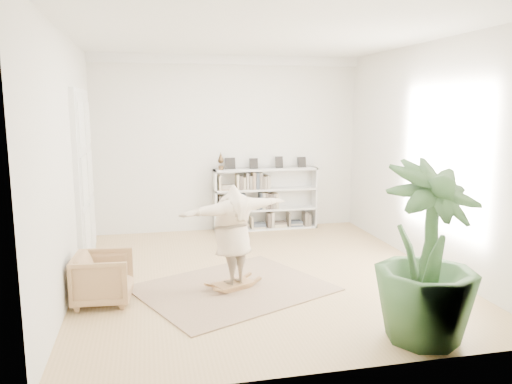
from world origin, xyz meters
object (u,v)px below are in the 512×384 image
bookshelf (265,200)px  person (233,232)px  houseplant (427,253)px  armchair (103,278)px  rocker_board (233,284)px

bookshelf → person: 3.61m
person → houseplant: 2.70m
armchair → houseplant: houseplant is taller
armchair → person: person is taller
armchair → person: (1.77, 0.12, 0.51)m
bookshelf → rocker_board: 3.65m
person → rocker_board: bearing=180.0°
houseplant → person: bearing=132.3°
person → bookshelf: bearing=-135.2°
armchair → rocker_board: armchair is taller
bookshelf → armchair: 4.64m
bookshelf → person: (-1.28, -3.37, 0.21)m
person → houseplant: bearing=107.8°
armchair → houseplant: 4.09m
armchair → rocker_board: (1.77, 0.12, -0.27)m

